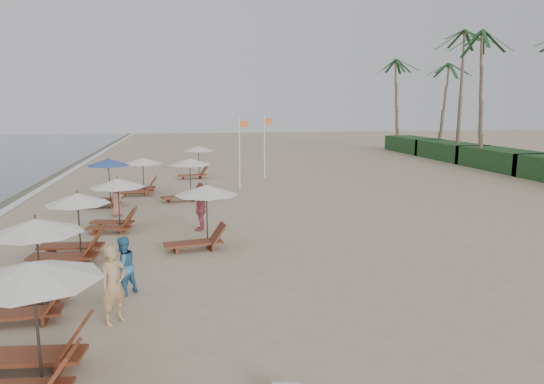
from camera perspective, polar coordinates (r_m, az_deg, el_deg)
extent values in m
plane|color=tan|center=(13.96, 1.82, -10.87)|extent=(160.00, 160.00, 0.00)
cube|color=#193D1C|center=(42.89, 24.95, 3.43)|extent=(3.20, 8.00, 1.60)
cube|color=#193D1C|center=(49.17, 19.92, 4.48)|extent=(3.20, 8.00, 1.60)
cube|color=#193D1C|center=(55.74, 16.04, 5.26)|extent=(3.20, 8.00, 1.60)
cylinder|color=brown|center=(43.17, 23.48, 9.57)|extent=(0.36, 0.36, 10.60)
cylinder|color=brown|center=(48.05, 20.93, 10.16)|extent=(0.36, 0.36, 11.40)
cylinder|color=brown|center=(53.00, 18.76, 8.91)|extent=(0.36, 0.36, 9.00)
cylinder|color=brown|center=(56.82, 14.60, 9.55)|extent=(0.36, 0.36, 9.80)
cylinder|color=black|center=(9.88, -25.47, -13.89)|extent=(0.05, 0.05, 2.25)
cone|color=silver|center=(9.53, -25.93, -8.21)|extent=(2.40, 2.40, 0.35)
cylinder|color=black|center=(13.12, -25.28, -7.97)|extent=(0.05, 0.05, 2.28)
cone|color=silver|center=(12.86, -25.62, -3.55)|extent=(2.17, 2.17, 0.35)
cylinder|color=black|center=(17.29, -21.35, -3.81)|extent=(0.05, 0.05, 2.11)
cone|color=silver|center=(17.10, -21.55, -0.70)|extent=(2.07, 2.07, 0.35)
cylinder|color=black|center=(20.75, -17.26, -1.48)|extent=(0.05, 0.05, 2.03)
cone|color=silver|center=(20.59, -17.39, 1.01)|extent=(2.19, 2.19, 0.35)
cylinder|color=black|center=(26.02, -18.25, 1.00)|extent=(0.05, 0.05, 2.29)
cone|color=#314E93|center=(25.89, -18.37, 3.29)|extent=(2.15, 2.15, 0.35)
cylinder|color=black|center=(28.89, -14.62, 1.73)|extent=(0.05, 0.05, 2.00)
cone|color=silver|center=(28.78, -14.70, 3.51)|extent=(2.27, 2.27, 0.35)
cylinder|color=black|center=(17.62, -7.51, -2.89)|extent=(0.05, 0.05, 2.15)
cone|color=silver|center=(17.43, -7.58, 0.24)|extent=(2.24, 2.24, 0.35)
cylinder|color=black|center=(26.56, -9.41, 1.39)|extent=(0.05, 0.05, 2.15)
cone|color=silver|center=(26.43, -9.47, 3.48)|extent=(2.24, 2.24, 0.35)
cylinder|color=black|center=(34.69, -8.43, 3.39)|extent=(0.05, 0.05, 2.15)
cone|color=silver|center=(34.59, -8.48, 4.99)|extent=(2.24, 2.24, 0.35)
imported|color=tan|center=(12.03, -17.81, -10.13)|extent=(0.80, 0.79, 1.85)
imported|color=teal|center=(13.72, -16.83, -8.19)|extent=(0.97, 0.96, 1.58)
imported|color=#AA4459|center=(20.00, -8.24, -2.02)|extent=(0.74, 1.08, 1.71)
imported|color=#B37361|center=(23.38, -17.46, -0.92)|extent=(0.74, 0.86, 1.49)
cylinder|color=silver|center=(29.67, -3.78, 4.46)|extent=(0.08, 0.08, 4.29)
cube|color=orange|center=(29.59, -3.28, 7.83)|extent=(0.55, 0.02, 0.40)
cylinder|color=silver|center=(34.07, -0.88, 5.19)|extent=(0.08, 0.08, 4.29)
cube|color=orange|center=(34.02, -0.42, 8.12)|extent=(0.55, 0.02, 0.40)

